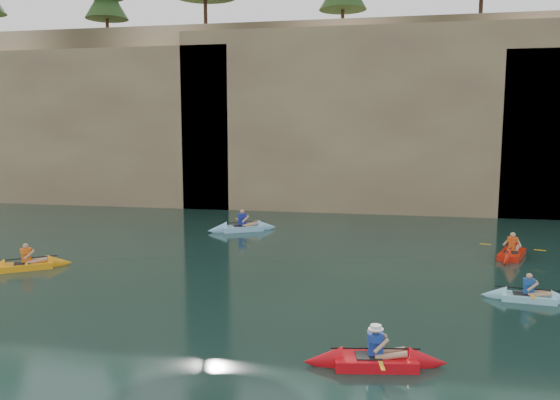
% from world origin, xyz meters
% --- Properties ---
extents(ground, '(160.00, 160.00, 0.00)m').
position_xyz_m(ground, '(0.00, 0.00, 0.00)').
color(ground, black).
rests_on(ground, ground).
extents(cliff, '(70.00, 16.00, 12.00)m').
position_xyz_m(cliff, '(0.00, 30.00, 6.00)').
color(cliff, tan).
rests_on(cliff, ground).
extents(cliff_slab_west, '(26.00, 2.40, 10.56)m').
position_xyz_m(cliff_slab_west, '(-20.00, 22.60, 5.28)').
color(cliff_slab_west, '#96855B').
rests_on(cliff_slab_west, ground).
extents(cliff_slab_center, '(24.00, 2.40, 11.40)m').
position_xyz_m(cliff_slab_center, '(2.00, 22.60, 5.70)').
color(cliff_slab_center, '#96855B').
rests_on(cliff_slab_center, ground).
extents(sea_cave_west, '(4.50, 1.00, 4.00)m').
position_xyz_m(sea_cave_west, '(-18.00, 21.95, 2.00)').
color(sea_cave_west, black).
rests_on(sea_cave_west, ground).
extents(sea_cave_center, '(3.50, 1.00, 3.20)m').
position_xyz_m(sea_cave_center, '(-4.00, 21.95, 1.60)').
color(sea_cave_center, black).
rests_on(sea_cave_center, ground).
extents(sea_cave_east, '(5.00, 1.00, 4.50)m').
position_xyz_m(sea_cave_east, '(10.00, 21.95, 2.25)').
color(sea_cave_east, black).
rests_on(sea_cave_east, ground).
extents(main_kayaker, '(3.22, 2.14, 1.17)m').
position_xyz_m(main_kayaker, '(2.58, 0.28, 0.16)').
color(main_kayaker, red).
rests_on(main_kayaker, ground).
extents(kayaker_orange, '(2.96, 2.42, 1.19)m').
position_xyz_m(kayaker_orange, '(-10.18, 6.16, 0.15)').
color(kayaker_orange, orange).
rests_on(kayaker_orange, ground).
extents(kayaker_ltblue_near, '(2.73, 2.11, 1.05)m').
position_xyz_m(kayaker_ltblue_near, '(6.98, 5.79, 0.13)').
color(kayaker_ltblue_near, '#8DD6EC').
rests_on(kayaker_ltblue_near, ground).
extents(kayaker_red_far, '(2.33, 3.45, 1.25)m').
position_xyz_m(kayaker_red_far, '(7.72, 11.55, 0.15)').
color(kayaker_red_far, red).
rests_on(kayaker_red_far, ground).
extents(kayaker_ltblue_mid, '(3.47, 2.45, 1.35)m').
position_xyz_m(kayaker_ltblue_mid, '(-4.34, 14.84, 0.17)').
color(kayaker_ltblue_mid, '#8DC8ED').
rests_on(kayaker_ltblue_mid, ground).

